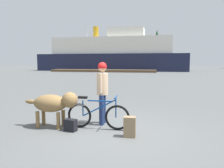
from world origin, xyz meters
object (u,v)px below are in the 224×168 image
(dog, at_px, (54,103))
(ferry_boat, at_px, (113,55))
(handbag_pannier, at_px, (70,125))
(backpack, at_px, (130,127))
(sailboat_moored, at_px, (87,68))
(person_cyclist, at_px, (102,87))
(bicycle, at_px, (97,115))

(dog, distance_m, ferry_boat, 37.81)
(dog, xyz_separation_m, handbag_pannier, (0.55, -0.22, -0.50))
(backpack, relative_size, sailboat_moored, 0.05)
(person_cyclist, distance_m, backpack, 1.50)
(bicycle, xyz_separation_m, handbag_pannier, (-0.63, -0.32, -0.21))
(handbag_pannier, bearing_deg, bicycle, 27.16)
(dog, height_order, ferry_boat, ferry_boat)
(bicycle, height_order, ferry_boat, ferry_boat)
(backpack, relative_size, handbag_pannier, 1.52)
(backpack, bearing_deg, handbag_pannier, 175.94)
(ferry_boat, relative_size, sailboat_moored, 3.02)
(bicycle, height_order, person_cyclist, person_cyclist)
(dog, height_order, sailboat_moored, sailboat_moored)
(dog, relative_size, ferry_boat, 0.05)
(backpack, bearing_deg, ferry_boat, 102.02)
(bicycle, distance_m, dog, 1.22)
(bicycle, height_order, dog, dog)
(bicycle, xyz_separation_m, person_cyclist, (0.02, 0.45, 0.71))
(bicycle, bearing_deg, sailboat_moored, 108.80)
(dog, xyz_separation_m, ferry_boat, (-5.91, 37.26, 2.46))
(person_cyclist, distance_m, dog, 1.39)
(person_cyclist, bearing_deg, ferry_boat, 100.98)
(backpack, height_order, ferry_boat, ferry_boat)
(bicycle, relative_size, dog, 1.11)
(dog, bearing_deg, bicycle, 4.89)
(bicycle, distance_m, backpack, 1.02)
(person_cyclist, relative_size, dog, 1.16)
(sailboat_moored, bearing_deg, dog, -73.01)
(bicycle, distance_m, person_cyclist, 0.84)
(person_cyclist, height_order, handbag_pannier, person_cyclist)
(dog, xyz_separation_m, sailboat_moored, (-10.70, 35.01, -0.16))
(person_cyclist, distance_m, handbag_pannier, 1.37)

